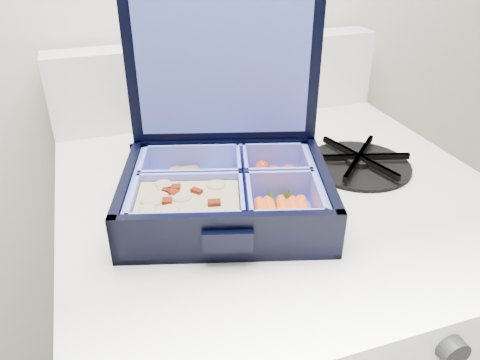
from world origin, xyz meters
name	(u,v)px	position (x,y,z in m)	size (l,w,h in m)	color
bento_box	(226,193)	(0.43, 1.62, 0.94)	(0.26, 0.20, 0.06)	black
burner_grate	(359,160)	(0.66, 1.68, 0.92)	(0.16, 0.16, 0.02)	black
burner_grate_rear	(179,150)	(0.40, 1.81, 0.92)	(0.16, 0.16, 0.02)	black
fork	(228,160)	(0.47, 1.76, 0.91)	(0.03, 0.19, 0.01)	silver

